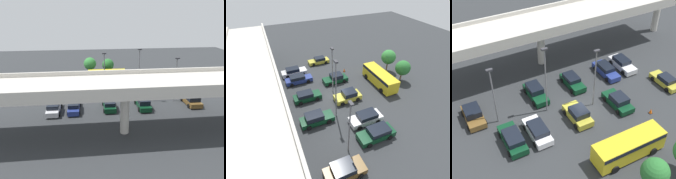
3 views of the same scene
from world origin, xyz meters
The scene contains 19 objects.
ground_plane centered at (0.00, 0.00, 0.00)m, with size 93.37×93.37×0.00m, color #2D3033.
highway_overpass centered at (0.00, 12.08, 6.16)m, with size 44.68×7.07×7.37m.
parked_car_0 centered at (-12.38, 4.76, 0.76)m, with size 2.25×4.40×1.63m.
parked_car_1 centered at (-9.64, -1.06, 0.76)m, with size 2.20×4.82×1.57m.
parked_car_2 centered at (-6.75, -1.23, 0.75)m, with size 2.16×4.67×1.56m.
parked_car_3 centered at (-4.13, 5.14, 0.78)m, with size 2.07×4.66×1.66m.
parked_car_4 centered at (-1.42, -1.09, 0.79)m, with size 2.25×4.31×1.71m.
parked_car_5 centered at (1.25, 4.98, 0.71)m, with size 2.03×4.39×1.48m.
parked_car_6 centered at (4.25, -1.32, 0.72)m, with size 2.18×4.54×1.59m.
parked_car_7 centered at (6.75, 5.03, 0.71)m, with size 1.97×4.85×1.49m.
parked_car_8 centered at (9.76, 5.25, 0.74)m, with size 2.09×4.80×1.55m.
parked_car_9 centered at (12.49, -0.84, 0.65)m, with size 1.99×4.50×1.40m.
shuttle_bus centered at (0.42, -8.31, 1.50)m, with size 7.93×2.68×2.51m.
lamp_post_near_aisle centered at (1.60, 0.30, 4.70)m, with size 0.70×0.35×8.01m.
lamp_post_mid_lot centered at (-3.98, 2.07, 5.15)m, with size 0.70×0.35×8.89m.
lamp_post_by_overpass centered at (-9.95, 3.08, 4.45)m, with size 0.70×0.35×7.53m.
tree_front_left centered at (-0.20, -12.72, 2.65)m, with size 2.70×2.70×4.01m.
tree_front_centre centered at (3.93, -12.57, 3.01)m, with size 2.82×2.82×4.43m.
traffic_cone centered at (6.96, -4.41, 0.33)m, with size 0.44×0.44×0.70m.
Camera 2 is at (-20.90, 9.22, 18.27)m, focal length 28.00 mm.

